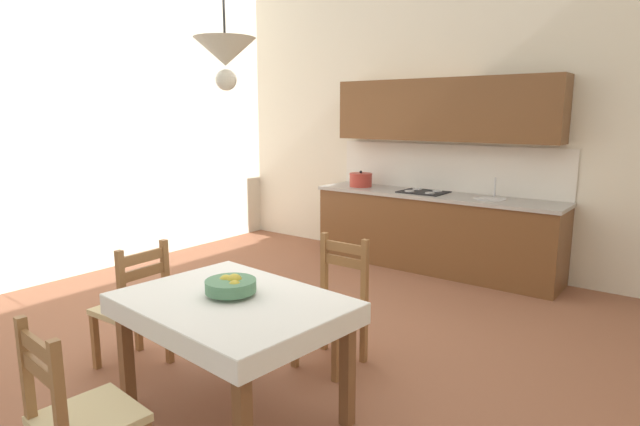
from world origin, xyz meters
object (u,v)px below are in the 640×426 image
(kitchen_cabinetry, at_px, (436,197))
(dining_chair_camera_side, at_px, (79,420))
(dining_chair_tv_side, at_px, (134,309))
(pendant_lamp, at_px, (225,54))
(dining_table, at_px, (233,319))
(fruit_bowl, at_px, (231,286))
(dining_chair_kitchen_side, at_px, (333,305))

(kitchen_cabinetry, distance_m, dining_chair_camera_side, 4.59)
(dining_chair_tv_side, xyz_separation_m, dining_chair_camera_side, (1.02, -0.96, 0.00))
(pendant_lamp, bearing_deg, dining_table, 141.10)
(dining_table, relative_size, fruit_bowl, 4.56)
(dining_chair_kitchen_side, bearing_deg, fruit_bowl, -95.67)
(dining_chair_kitchen_side, bearing_deg, pendant_lamp, -88.01)
(dining_chair_tv_side, height_order, fruit_bowl, dining_chair_tv_side)
(kitchen_cabinetry, distance_m, dining_table, 3.64)
(fruit_bowl, relative_size, pendant_lamp, 0.37)
(kitchen_cabinetry, xyz_separation_m, dining_table, (0.42, -3.61, -0.23))
(fruit_bowl, bearing_deg, pendant_lamp, -39.18)
(kitchen_cabinetry, xyz_separation_m, dining_chair_kitchen_side, (0.47, -2.68, -0.41))
(dining_chair_camera_side, relative_size, dining_chair_kitchen_side, 1.00)
(dining_chair_tv_side, height_order, pendant_lamp, pendant_lamp)
(kitchen_cabinetry, xyz_separation_m, fruit_bowl, (0.38, -3.58, -0.04))
(kitchen_cabinetry, xyz_separation_m, dining_chair_tv_side, (-0.61, -3.60, -0.41))
(kitchen_cabinetry, bearing_deg, pendant_lamp, -82.14)
(dining_table, distance_m, dining_chair_kitchen_side, 0.95)
(fruit_bowl, height_order, pendant_lamp, pendant_lamp)
(dining_table, distance_m, pendant_lamp, 1.49)
(dining_chair_kitchen_side, relative_size, pendant_lamp, 1.16)
(dining_chair_camera_side, distance_m, pendant_lamp, 1.89)
(dining_chair_tv_side, distance_m, dining_chair_camera_side, 1.40)
(dining_chair_tv_side, distance_m, pendant_lamp, 2.01)
(kitchen_cabinetry, bearing_deg, dining_chair_kitchen_side, -79.98)
(dining_chair_camera_side, xyz_separation_m, fruit_bowl, (-0.03, 0.98, 0.37))
(kitchen_cabinetry, distance_m, fruit_bowl, 3.60)
(fruit_bowl, bearing_deg, dining_chair_camera_side, -88.28)
(fruit_bowl, bearing_deg, kitchen_cabinetry, 96.11)
(dining_chair_tv_side, distance_m, fruit_bowl, 1.06)
(dining_chair_camera_side, relative_size, pendant_lamp, 1.16)
(kitchen_cabinetry, relative_size, dining_chair_kitchen_side, 3.12)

